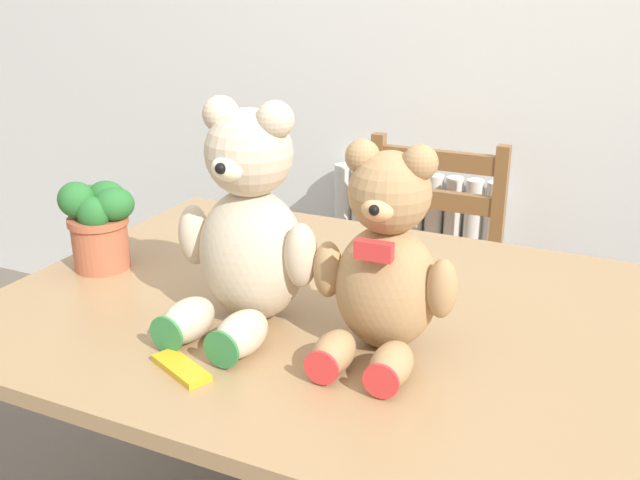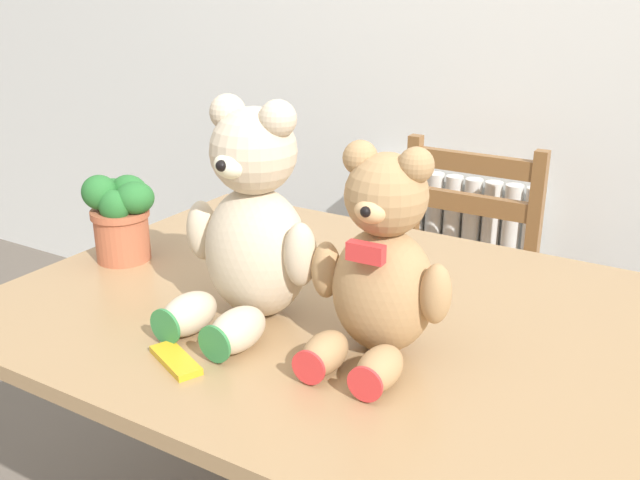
% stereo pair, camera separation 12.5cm
% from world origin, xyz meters
% --- Properties ---
extents(wall_back, '(8.00, 0.04, 2.60)m').
position_xyz_m(wall_back, '(0.00, 1.67, 1.30)').
color(wall_back, silver).
rests_on(wall_back, ground_plane).
extents(radiator, '(0.61, 0.10, 0.76)m').
position_xyz_m(radiator, '(-0.19, 1.60, 0.34)').
color(radiator, silver).
rests_on(radiator, ground_plane).
extents(dining_table, '(1.35, 0.98, 0.78)m').
position_xyz_m(dining_table, '(0.00, 0.49, 0.68)').
color(dining_table, '#9E7A51').
rests_on(dining_table, ground_plane).
extents(wooden_chair_behind, '(0.44, 0.44, 0.91)m').
position_xyz_m(wooden_chair_behind, '(-0.08, 1.32, 0.47)').
color(wooden_chair_behind, brown).
rests_on(wooden_chair_behind, ground_plane).
extents(teddy_bear_left, '(0.29, 0.29, 0.42)m').
position_xyz_m(teddy_bear_left, '(-0.13, 0.37, 0.96)').
color(teddy_bear_left, beige).
rests_on(teddy_bear_left, dining_table).
extents(teddy_bear_right, '(0.25, 0.25, 0.37)m').
position_xyz_m(teddy_bear_right, '(0.14, 0.37, 0.94)').
color(teddy_bear_right, tan).
rests_on(teddy_bear_right, dining_table).
extents(potted_plant, '(0.16, 0.13, 0.20)m').
position_xyz_m(potted_plant, '(-0.55, 0.45, 0.89)').
color(potted_plant, '#B25B3D').
rests_on(potted_plant, dining_table).
extents(chocolate_bar, '(0.13, 0.09, 0.01)m').
position_xyz_m(chocolate_bar, '(-0.14, 0.16, 0.79)').
color(chocolate_bar, gold).
rests_on(chocolate_bar, dining_table).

